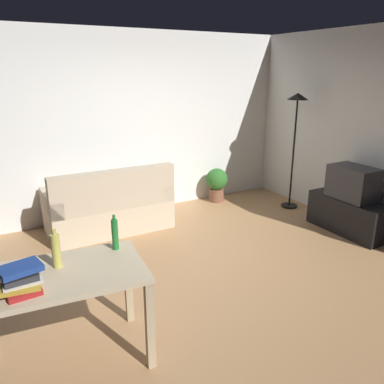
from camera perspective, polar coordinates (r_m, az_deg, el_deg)
ground_plane at (r=4.45m, az=2.05°, el=-11.30°), size 5.20×4.40×0.02m
wall_rear at (r=5.93m, az=-8.99°, el=9.79°), size 5.20×0.10×2.70m
wall_right at (r=5.75m, az=25.24°, el=8.09°), size 0.10×4.40×2.70m
couch at (r=5.43m, az=-12.09°, el=-2.47°), size 1.65×0.84×0.92m
tv_stand at (r=5.70m, az=22.19°, el=-3.18°), size 0.44×1.10×0.48m
tv at (r=5.57m, az=22.75°, el=1.26°), size 0.41×0.60×0.44m
torchiere_lamp at (r=6.19m, az=15.15°, el=10.31°), size 0.32×0.32×1.81m
desk at (r=3.02m, az=-18.77°, el=-13.08°), size 1.26×0.81×0.76m
potted_plant at (r=6.48m, az=3.69°, el=1.41°), size 0.36×0.36×0.57m
bottle_squat at (r=3.00m, az=-19.50°, el=-8.14°), size 0.06×0.06×0.30m
bottle_green at (r=3.15m, az=-11.34°, el=-6.11°), size 0.05×0.05×0.29m
book_stack at (r=2.76m, az=-24.00°, el=-11.77°), size 0.29×0.22×0.20m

